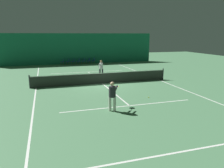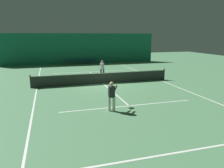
{
  "view_description": "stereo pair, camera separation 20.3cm",
  "coord_description": "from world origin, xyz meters",
  "px_view_note": "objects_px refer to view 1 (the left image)",
  "views": [
    {
      "loc": [
        -4.7,
        -18.03,
        4.16
      ],
      "look_at": [
        -0.51,
        -4.49,
        0.96
      ],
      "focal_mm": 35.0,
      "sensor_mm": 36.0,
      "label": 1
    },
    {
      "loc": [
        -4.5,
        -18.09,
        4.16
      ],
      "look_at": [
        -0.51,
        -4.49,
        0.96
      ],
      "focal_mm": 35.0,
      "sensor_mm": 36.0,
      "label": 2
    }
  ],
  "objects_px": {
    "courtside_chair_2": "(73,61)",
    "courtside_chair_3": "(78,61)",
    "courtside_chair_1": "(68,61)",
    "player_near": "(112,94)",
    "courtside_chair_6": "(93,60)",
    "player_far": "(101,67)",
    "tennis_net": "(102,78)",
    "courtside_chair_4": "(83,61)",
    "tennis_ball": "(149,97)",
    "courtside_chair_5": "(88,60)",
    "courtside_chair_0": "(63,61)"
  },
  "relations": [
    {
      "from": "courtside_chair_2",
      "to": "courtside_chair_3",
      "type": "distance_m",
      "value": 0.74
    },
    {
      "from": "courtside_chair_1",
      "to": "courtside_chair_2",
      "type": "relative_size",
      "value": 1.0
    },
    {
      "from": "player_near",
      "to": "courtside_chair_6",
      "type": "xyz_separation_m",
      "value": [
        3.44,
        20.53,
        -0.49
      ]
    },
    {
      "from": "player_near",
      "to": "player_far",
      "type": "xyz_separation_m",
      "value": [
        1.93,
        10.02,
        -0.0
      ]
    },
    {
      "from": "courtside_chair_6",
      "to": "tennis_net",
      "type": "bearing_deg",
      "value": -9.2
    },
    {
      "from": "courtside_chair_2",
      "to": "courtside_chair_4",
      "type": "bearing_deg",
      "value": 90.0
    },
    {
      "from": "courtside_chair_4",
      "to": "tennis_ball",
      "type": "distance_m",
      "value": 18.83
    },
    {
      "from": "courtside_chair_6",
      "to": "tennis_ball",
      "type": "height_order",
      "value": "courtside_chair_6"
    },
    {
      "from": "courtside_chair_4",
      "to": "courtside_chair_6",
      "type": "xyz_separation_m",
      "value": [
        1.48,
        0.0,
        0.0
      ]
    },
    {
      "from": "tennis_net",
      "to": "courtside_chair_4",
      "type": "relative_size",
      "value": 14.29
    },
    {
      "from": "player_near",
      "to": "tennis_ball",
      "type": "bearing_deg",
      "value": -29.89
    },
    {
      "from": "courtside_chair_4",
      "to": "tennis_ball",
      "type": "relative_size",
      "value": 12.73
    },
    {
      "from": "tennis_net",
      "to": "courtside_chair_2",
      "type": "height_order",
      "value": "tennis_net"
    },
    {
      "from": "courtside_chair_1",
      "to": "courtside_chair_6",
      "type": "xyz_separation_m",
      "value": [
        3.7,
        0.0,
        0.0
      ]
    },
    {
      "from": "courtside_chair_6",
      "to": "courtside_chair_4",
      "type": "bearing_deg",
      "value": -90.0
    },
    {
      "from": "player_near",
      "to": "tennis_ball",
      "type": "xyz_separation_m",
      "value": [
        3.11,
        1.74,
        -0.94
      ]
    },
    {
      "from": "courtside_chair_2",
      "to": "courtside_chair_5",
      "type": "bearing_deg",
      "value": 90.0
    },
    {
      "from": "player_near",
      "to": "courtside_chair_0",
      "type": "bearing_deg",
      "value": 33.66
    },
    {
      "from": "tennis_net",
      "to": "courtside_chair_1",
      "type": "xyz_separation_m",
      "value": [
        -1.5,
        13.58,
        -0.03
      ]
    },
    {
      "from": "courtside_chair_1",
      "to": "courtside_chair_0",
      "type": "bearing_deg",
      "value": -90.0
    },
    {
      "from": "courtside_chair_1",
      "to": "tennis_net",
      "type": "bearing_deg",
      "value": 6.31
    },
    {
      "from": "courtside_chair_1",
      "to": "courtside_chair_6",
      "type": "height_order",
      "value": "same"
    },
    {
      "from": "player_far",
      "to": "courtside_chair_4",
      "type": "height_order",
      "value": "player_far"
    },
    {
      "from": "player_near",
      "to": "courtside_chair_4",
      "type": "distance_m",
      "value": 20.63
    },
    {
      "from": "courtside_chair_0",
      "to": "courtside_chair_5",
      "type": "xyz_separation_m",
      "value": [
        3.7,
        0.0,
        0.0
      ]
    },
    {
      "from": "tennis_ball",
      "to": "courtside_chair_6",
      "type": "bearing_deg",
      "value": 88.98
    },
    {
      "from": "courtside_chair_4",
      "to": "player_near",
      "type": "bearing_deg",
      "value": -5.46
    },
    {
      "from": "courtside_chair_5",
      "to": "courtside_chair_3",
      "type": "bearing_deg",
      "value": -90.0
    },
    {
      "from": "courtside_chair_5",
      "to": "courtside_chair_2",
      "type": "bearing_deg",
      "value": -90.0
    },
    {
      "from": "courtside_chair_1",
      "to": "tennis_ball",
      "type": "distance_m",
      "value": 19.1
    },
    {
      "from": "courtside_chair_0",
      "to": "courtside_chair_5",
      "type": "height_order",
      "value": "same"
    },
    {
      "from": "courtside_chair_3",
      "to": "tennis_ball",
      "type": "distance_m",
      "value": 18.89
    },
    {
      "from": "player_far",
      "to": "courtside_chair_0",
      "type": "xyz_separation_m",
      "value": [
        -2.93,
        10.51,
        -0.49
      ]
    },
    {
      "from": "tennis_net",
      "to": "courtside_chair_2",
      "type": "xyz_separation_m",
      "value": [
        -0.76,
        13.58,
        -0.03
      ]
    },
    {
      "from": "courtside_chair_1",
      "to": "courtside_chair_5",
      "type": "distance_m",
      "value": 2.96
    },
    {
      "from": "player_far",
      "to": "courtside_chair_3",
      "type": "xyz_separation_m",
      "value": [
        -0.71,
        10.51,
        -0.49
      ]
    },
    {
      "from": "tennis_net",
      "to": "courtside_chair_0",
      "type": "height_order",
      "value": "tennis_net"
    },
    {
      "from": "courtside_chair_2",
      "to": "courtside_chair_5",
      "type": "height_order",
      "value": "same"
    },
    {
      "from": "tennis_net",
      "to": "tennis_ball",
      "type": "bearing_deg",
      "value": -70.29
    },
    {
      "from": "player_near",
      "to": "courtside_chair_3",
      "type": "relative_size",
      "value": 2.0
    },
    {
      "from": "player_far",
      "to": "courtside_chair_6",
      "type": "bearing_deg",
      "value": -167.11
    },
    {
      "from": "courtside_chair_1",
      "to": "courtside_chair_4",
      "type": "xyz_separation_m",
      "value": [
        2.22,
        0.0,
        0.0
      ]
    },
    {
      "from": "courtside_chair_3",
      "to": "tennis_ball",
      "type": "relative_size",
      "value": 12.73
    },
    {
      "from": "tennis_net",
      "to": "courtside_chair_4",
      "type": "xyz_separation_m",
      "value": [
        0.72,
        13.58,
        -0.03
      ]
    },
    {
      "from": "courtside_chair_0",
      "to": "courtside_chair_3",
      "type": "distance_m",
      "value": 2.22
    },
    {
      "from": "courtside_chair_2",
      "to": "courtside_chair_4",
      "type": "height_order",
      "value": "same"
    },
    {
      "from": "player_near",
      "to": "courtside_chair_2",
      "type": "bearing_deg",
      "value": 29.53
    },
    {
      "from": "courtside_chair_0",
      "to": "courtside_chair_2",
      "type": "bearing_deg",
      "value": 90.0
    },
    {
      "from": "courtside_chair_1",
      "to": "courtside_chair_6",
      "type": "distance_m",
      "value": 3.7
    },
    {
      "from": "player_near",
      "to": "courtside_chair_1",
      "type": "xyz_separation_m",
      "value": [
        -0.26,
        20.53,
        -0.49
      ]
    }
  ]
}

